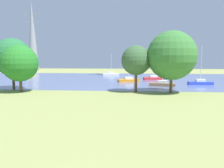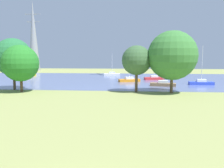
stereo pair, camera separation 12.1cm
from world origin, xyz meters
The scene contains 13 objects.
ground_plane centered at (0.00, 22.00, 0.00)m, with size 160.00×160.00×0.00m, color #8C9351.
water_surface centered at (0.00, 50.00, 0.01)m, with size 140.00×40.00×0.02m, color slate.
sailboat_white centered at (-3.74, 61.17, 0.47)m, with size 4.91×1.89×7.28m.
sailboat_brown centered at (8.19, 36.99, 0.46)m, with size 4.99×2.34×6.71m.
sailboat_yellow centered at (-28.60, 57.99, 0.45)m, with size 4.98×2.29×5.73m.
sailboat_red centered at (7.67, 49.53, 0.46)m, with size 5.01×2.48×6.50m.
sailboat_blue centered at (16.15, 39.98, 0.47)m, with size 4.81×1.54×7.84m.
sailboat_orange centered at (1.65, 44.26, 0.46)m, with size 5.03×2.95×6.81m.
tree_east_near centered at (-17.97, 30.47, 5.54)m, with size 6.38×6.38×8.74m.
tree_west_far centered at (-15.34, 27.73, 4.58)m, with size 5.78×5.78×7.48m.
tree_mid_shore centered at (2.96, 29.26, 5.03)m, with size 4.68×4.68×7.40m.
tree_east_far centered at (8.37, 28.75, 5.80)m, with size 7.55×7.55×9.58m.
electricity_pylon centered at (-37.74, 83.89, 14.18)m, with size 6.40×4.40×28.33m.
Camera 2 is at (2.27, -7.01, 5.57)m, focal length 36.60 mm.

